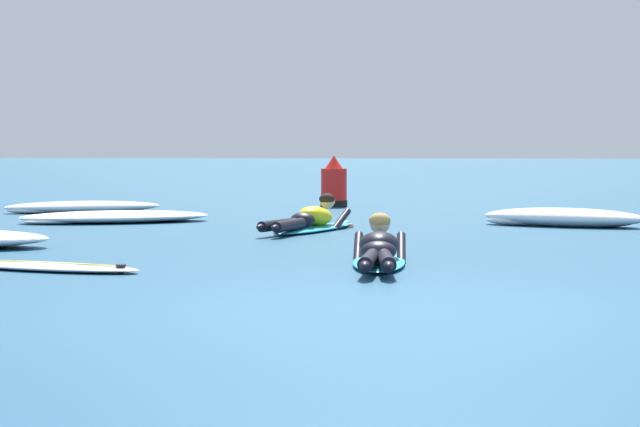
{
  "coord_description": "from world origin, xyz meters",
  "views": [
    {
      "loc": [
        -0.16,
        -8.47,
        1.23
      ],
      "look_at": [
        -0.91,
        5.37,
        0.37
      ],
      "focal_mm": 66.21,
      "sensor_mm": 36.0,
      "label": 1
    }
  ],
  "objects": [
    {
      "name": "surfer_far",
      "position": [
        -1.14,
        7.35,
        0.14
      ],
      "size": [
        1.33,
        2.55,
        0.53
      ],
      "color": "#2DB2D1",
      "rests_on": "ground"
    },
    {
      "name": "whitewater_mid_left",
      "position": [
        -5.26,
        11.26,
        0.09
      ],
      "size": [
        2.69,
        1.49,
        0.2
      ],
      "color": "white",
      "rests_on": "ground"
    },
    {
      "name": "channel_marker_buoy",
      "position": [
        -1.08,
        13.22,
        0.37
      ],
      "size": [
        0.5,
        0.5,
        0.95
      ],
      "color": "red",
      "rests_on": "ground"
    },
    {
      "name": "whitewater_mid_right",
      "position": [
        -4.18,
        8.94,
        0.08
      ],
      "size": [
        3.01,
        1.91,
        0.17
      ],
      "color": "white",
      "rests_on": "ground"
    },
    {
      "name": "ground_plane",
      "position": [
        0.0,
        10.0,
        0.0
      ],
      "size": [
        120.0,
        120.0,
        0.0
      ],
      "primitive_type": "plane",
      "color": "navy"
    },
    {
      "name": "surfer_near",
      "position": [
        -0.2,
        3.0,
        0.14
      ],
      "size": [
        0.54,
        2.41,
        0.54
      ],
      "color": "#2DB2D1",
      "rests_on": "ground"
    },
    {
      "name": "whitewater_front",
      "position": [
        2.42,
        8.47,
        0.12
      ],
      "size": [
        2.43,
        1.57,
        0.26
      ],
      "color": "white",
      "rests_on": "ground"
    },
    {
      "name": "drifting_surfboard",
      "position": [
        -3.35,
        2.49,
        0.03
      ],
      "size": [
        2.08,
        1.1,
        0.16
      ],
      "color": "silver",
      "rests_on": "ground"
    }
  ]
}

